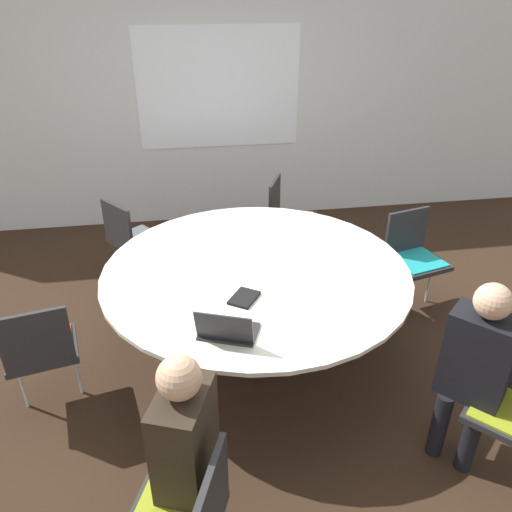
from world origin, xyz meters
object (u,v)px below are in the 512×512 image
(chair_2, at_px, (413,252))
(handbag, at_px, (241,239))
(chair_3, at_px, (287,213))
(chair_5, at_px, (40,347))
(chair_4, at_px, (131,235))
(laptop, at_px, (227,330))
(spiral_notebook, at_px, (244,298))
(person_0, at_px, (182,443))
(person_1, at_px, (476,362))

(chair_2, distance_m, handbag, 1.87)
(chair_3, height_order, chair_5, same)
(chair_4, relative_size, laptop, 2.15)
(chair_2, bearing_deg, laptop, 20.34)
(chair_3, xyz_separation_m, handbag, (-0.44, 0.25, -0.38))
(handbag, bearing_deg, chair_5, -127.48)
(spiral_notebook, bearing_deg, laptop, -112.10)
(chair_4, bearing_deg, handbag, 77.32)
(chair_5, relative_size, person_0, 0.71)
(person_1, xyz_separation_m, spiral_notebook, (-1.21, 0.78, 0.05))
(chair_2, xyz_separation_m, chair_4, (-2.45, 0.72, 0.00))
(person_1, bearing_deg, chair_3, -31.49)
(chair_2, relative_size, chair_3, 1.00)
(laptop, xyz_separation_m, handbag, (0.41, 2.45, -0.67))
(chair_3, distance_m, laptop, 2.37)
(chair_4, bearing_deg, laptop, -18.13)
(chair_4, relative_size, person_1, 0.71)
(chair_3, bearing_deg, laptop, 2.48)
(chair_2, bearing_deg, person_0, 28.89)
(chair_3, height_order, chair_4, same)
(person_1, relative_size, spiral_notebook, 4.73)
(person_1, bearing_deg, handbag, -24.29)
(handbag, bearing_deg, spiral_notebook, -96.92)
(chair_3, relative_size, chair_5, 1.00)
(chair_4, relative_size, chair_5, 1.00)
(handbag, bearing_deg, chair_3, -30.09)
(laptop, bearing_deg, person_0, 88.84)
(chair_5, height_order, handbag, chair_5)
(laptop, bearing_deg, person_1, -175.39)
(spiral_notebook, bearing_deg, chair_5, 179.90)
(person_0, distance_m, handbag, 3.28)
(chair_3, bearing_deg, chair_2, 66.35)
(chair_3, xyz_separation_m, chair_5, (-2.02, -1.81, 0.00))
(chair_2, distance_m, chair_4, 2.55)
(chair_4, bearing_deg, chair_3, 61.91)
(person_0, relative_size, person_1, 1.00)
(chair_5, height_order, person_0, person_0)
(laptop, relative_size, handbag, 1.13)
(chair_4, distance_m, chair_5, 1.63)
(chair_4, xyz_separation_m, laptop, (0.69, -1.93, 0.28))
(chair_4, bearing_deg, spiral_notebook, -9.25)
(person_1, bearing_deg, laptop, 30.71)
(chair_4, height_order, person_0, person_0)
(person_0, bearing_deg, chair_2, -25.87)
(chair_3, relative_size, chair_4, 1.00)
(chair_2, relative_size, person_1, 0.71)
(spiral_notebook, height_order, handbag, spiral_notebook)
(chair_3, bearing_deg, chair_5, -24.64)
(laptop, height_order, spiral_notebook, laptop)
(chair_3, height_order, handbag, chair_3)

